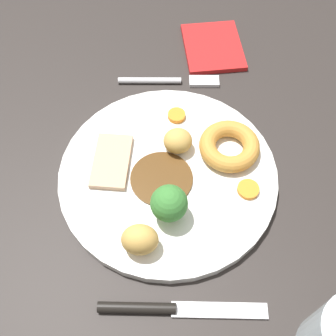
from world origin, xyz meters
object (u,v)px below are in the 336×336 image
Objects in this scene: dinner_plate at (168,175)px; yorkshire_pudding at (229,146)px; folded_napkin at (213,47)px; meat_slice_main at (112,161)px; roast_potato_right at (140,240)px; carrot_coin_back at (248,189)px; roast_potato_left at (179,141)px; fork at (172,81)px; knife at (167,309)px; carrot_coin_front at (174,115)px; broccoli_floret at (169,204)px.

yorkshire_pudding reaches higher than dinner_plate.
meat_slice_main is at bearing -33.40° from folded_napkin.
folded_napkin is at bearing 162.24° from roast_potato_right.
carrot_coin_back is 27.00cm from folded_napkin.
yorkshire_pudding is at bearing 139.21° from roast_potato_right.
meat_slice_main is at bearing -101.92° from dinner_plate.
roast_potato_right is 0.39× the size of folded_napkin.
roast_potato_left reaches higher than meat_slice_main.
roast_potato_right reaches higher than fork.
roast_potato_right is 8.02cm from knife.
carrot_coin_front is 14.84cm from carrot_coin_back.
yorkshire_pudding is at bearing -162.68° from carrot_coin_back.
knife is (20.02, -8.38, -2.04)cm from yorkshire_pudding.
roast_potato_right is 1.55× the size of carrot_coin_back.
meat_slice_main is at bearing -83.84° from yorkshire_pudding.
carrot_coin_front is at bearing 132.29° from meat_slice_main.
roast_potato_left is at bearing 160.63° from roast_potato_right.
dinner_plate is at bearing -6.04° from carrot_coin_front.
dinner_plate is 11.45× the size of carrot_coin_front.
dinner_plate is 3.47× the size of meat_slice_main.
carrot_coin_back is 0.25× the size of folded_napkin.
broccoli_floret is at bearing 44.12° from meat_slice_main.
dinner_plate is at bearing 90.83° from knife.
roast_potato_right is 0.28× the size of fork.
roast_potato_right is at bearing 19.02° from meat_slice_main.
meat_slice_main is 10.75cm from broccoli_floret.
knife is (6.88, 2.95, -2.88)cm from roast_potato_right.
yorkshire_pudding is at bearing 84.89° from roast_potato_left.
folded_napkin is at bearing 81.02° from knife.
broccoli_floret reaches higher than carrot_coin_back.
meat_slice_main is at bearing -160.98° from roast_potato_right.
dinner_plate is 4.66cm from roast_potato_left.
knife is 1.69× the size of folded_napkin.
carrot_coin_back is at bearing 118.34° from roast_potato_right.
roast_potato_right reaches higher than dinner_plate.
knife is 41.64cm from folded_napkin.
broccoli_floret is (3.16, -9.88, 2.57)cm from carrot_coin_back.
dinner_plate is 10.27× the size of carrot_coin_back.
roast_potato_right is 27.24cm from fork.
roast_potato_right is at bearing -39.98° from broccoli_floret.
yorkshire_pudding is 0.52× the size of fork.
meat_slice_main is at bearing -75.74° from roast_potato_left.
knife is at bearing -5.19° from roast_potato_left.
carrot_coin_front is at bearing 89.13° from knife.
folded_napkin is at bearing -175.06° from carrot_coin_back.
dinner_plate is 6.62× the size of roast_potato_right.
yorkshire_pudding reaches higher than fork.
dinner_plate reaches higher than folded_napkin.
dinner_plate is at bearing 161.66° from roast_potato_right.
roast_potato_right is at bearing -19.37° from roast_potato_left.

